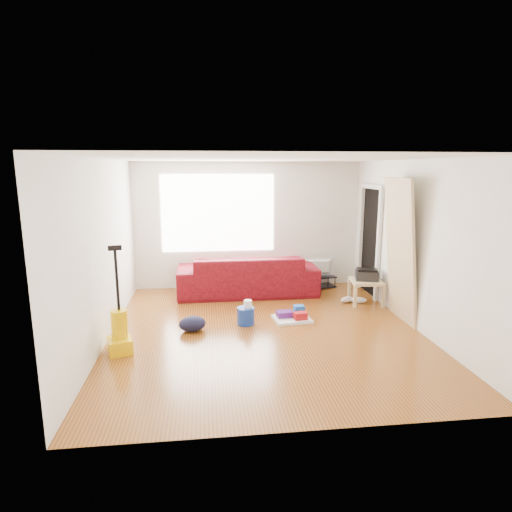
{
  "coord_description": "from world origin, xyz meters",
  "views": [
    {
      "loc": [
        -0.85,
        -5.94,
        2.37
      ],
      "look_at": [
        -0.07,
        0.6,
        1.01
      ],
      "focal_mm": 30.0,
      "sensor_mm": 36.0,
      "label": 1
    }
  ],
  "objects": [
    {
      "name": "door_panel",
      "position": [
        2.13,
        0.22,
        0.0
      ],
      "size": [
        0.28,
        0.9,
        2.23
      ],
      "primitive_type": "cube",
      "rotation": [
        0.0,
        -0.1,
        0.0
      ],
      "color": "tan",
      "rests_on": "ground"
    },
    {
      "name": "room",
      "position": [
        0.07,
        0.15,
        1.25
      ],
      "size": [
        4.51,
        5.01,
        2.51
      ],
      "color": "#623115",
      "rests_on": "ground"
    },
    {
      "name": "side_table",
      "position": [
        1.95,
        1.07,
        0.37
      ],
      "size": [
        0.6,
        0.6,
        0.44
      ],
      "rotation": [
        0.0,
        0.0,
        -0.12
      ],
      "color": "tan",
      "rests_on": "ground"
    },
    {
      "name": "tv_stand",
      "position": [
        1.41,
        2.22,
        0.12
      ],
      "size": [
        0.68,
        0.47,
        0.23
      ],
      "rotation": [
        0.0,
        0.0,
        0.2
      ],
      "color": "black",
      "rests_on": "ground"
    },
    {
      "name": "toilet_paper",
      "position": [
        -0.23,
        0.31,
        0.19
      ],
      "size": [
        0.13,
        0.13,
        0.11
      ],
      "primitive_type": "cylinder",
      "color": "white",
      "rests_on": "bucket"
    },
    {
      "name": "cleaning_tray",
      "position": [
        0.5,
        0.4,
        0.06
      ],
      "size": [
        0.61,
        0.51,
        0.2
      ],
      "rotation": [
        0.0,
        0.0,
        0.11
      ],
      "color": "white",
      "rests_on": "ground"
    },
    {
      "name": "sneakers",
      "position": [
        1.74,
        1.14,
        0.06
      ],
      "size": [
        0.5,
        0.25,
        0.11
      ],
      "rotation": [
        0.0,
        0.0,
        -0.01
      ],
      "color": "silver",
      "rests_on": "ground"
    },
    {
      "name": "printer",
      "position": [
        1.95,
        1.07,
        0.54
      ],
      "size": [
        0.44,
        0.38,
        0.2
      ],
      "rotation": [
        0.0,
        0.0,
        -0.25
      ],
      "color": "black",
      "rests_on": "side_table"
    },
    {
      "name": "sofa",
      "position": [
        -0.08,
        1.95,
        0.0
      ],
      "size": [
        2.63,
        1.03,
        0.77
      ],
      "primitive_type": "imported",
      "rotation": [
        0.0,
        0.0,
        3.14
      ],
      "color": "#36020C",
      "rests_on": "ground"
    },
    {
      "name": "bucket",
      "position": [
        -0.27,
        0.31,
        0.0
      ],
      "size": [
        0.34,
        0.34,
        0.27
      ],
      "primitive_type": "cylinder",
      "rotation": [
        0.0,
        0.0,
        0.34
      ],
      "color": "navy",
      "rests_on": "ground"
    },
    {
      "name": "tv",
      "position": [
        1.41,
        2.22,
        0.42
      ],
      "size": [
        0.64,
        0.08,
        0.37
      ],
      "primitive_type": "imported",
      "rotation": [
        0.0,
        0.0,
        3.14
      ],
      "color": "black",
      "rests_on": "tv_stand"
    },
    {
      "name": "backpack",
      "position": [
        -1.08,
        0.12,
        0.0
      ],
      "size": [
        0.47,
        0.41,
        0.22
      ],
      "primitive_type": "ellipsoid",
      "rotation": [
        0.0,
        0.0,
        0.26
      ],
      "color": "black",
      "rests_on": "ground"
    },
    {
      "name": "vacuum",
      "position": [
        -2.0,
        -0.5,
        0.26
      ],
      "size": [
        0.38,
        0.41,
        1.41
      ],
      "rotation": [
        0.0,
        0.0,
        0.31
      ],
      "color": "#E9B200",
      "rests_on": "ground"
    }
  ]
}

